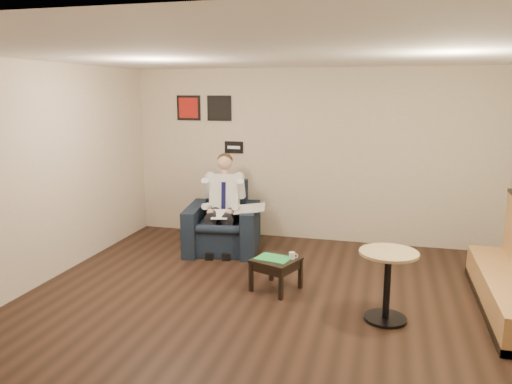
% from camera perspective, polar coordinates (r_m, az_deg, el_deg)
% --- Properties ---
extents(ground, '(6.00, 6.00, 0.00)m').
position_cam_1_polar(ground, '(5.71, 1.20, -13.75)').
color(ground, black).
rests_on(ground, ground).
extents(wall_back, '(6.00, 0.02, 2.80)m').
position_cam_1_polar(wall_back, '(8.18, 6.24, 4.15)').
color(wall_back, beige).
rests_on(wall_back, ground).
extents(wall_front, '(6.00, 0.02, 2.80)m').
position_cam_1_polar(wall_front, '(2.58, -15.07, -12.66)').
color(wall_front, beige).
rests_on(wall_front, ground).
extents(wall_left, '(0.02, 6.00, 2.80)m').
position_cam_1_polar(wall_left, '(6.64, -24.79, 1.45)').
color(wall_left, beige).
rests_on(wall_left, ground).
extents(ceiling, '(6.00, 6.00, 0.02)m').
position_cam_1_polar(ceiling, '(5.18, 1.34, 15.51)').
color(ceiling, white).
rests_on(ceiling, wall_back).
extents(seating_sign, '(0.32, 0.02, 0.20)m').
position_cam_1_polar(seating_sign, '(8.45, -2.54, 5.12)').
color(seating_sign, black).
rests_on(seating_sign, wall_back).
extents(art_print_left, '(0.42, 0.03, 0.42)m').
position_cam_1_polar(art_print_left, '(8.67, -7.70, 9.51)').
color(art_print_left, '#B11B15').
rests_on(art_print_left, wall_back).
extents(art_print_right, '(0.42, 0.03, 0.42)m').
position_cam_1_polar(art_print_right, '(8.48, -4.22, 9.53)').
color(art_print_right, black).
rests_on(art_print_right, wall_back).
extents(armchair, '(1.22, 1.22, 1.04)m').
position_cam_1_polar(armchair, '(7.70, -3.82, -2.96)').
color(armchair, black).
rests_on(armchair, ground).
extents(seated_man, '(0.83, 1.11, 1.42)m').
position_cam_1_polar(seated_man, '(7.52, -4.01, -1.80)').
color(seated_man, silver).
rests_on(seated_man, armchair).
extents(lap_papers, '(0.31, 0.38, 0.01)m').
position_cam_1_polar(lap_papers, '(7.43, -4.15, -2.55)').
color(lap_papers, white).
rests_on(lap_papers, seated_man).
extents(newspaper, '(0.56, 0.64, 0.01)m').
position_cam_1_polar(newspaper, '(7.48, -0.71, -1.88)').
color(newspaper, silver).
rests_on(newspaper, armchair).
extents(side_table, '(0.64, 0.64, 0.41)m').
position_cam_1_polar(side_table, '(6.27, 2.30, -9.37)').
color(side_table, black).
rests_on(side_table, ground).
extents(green_folder, '(0.46, 0.38, 0.01)m').
position_cam_1_polar(green_folder, '(6.20, 2.01, -7.56)').
color(green_folder, green).
rests_on(green_folder, side_table).
extents(coffee_mug, '(0.10, 0.10, 0.09)m').
position_cam_1_polar(coffee_mug, '(6.19, 4.14, -7.25)').
color(coffee_mug, white).
rests_on(coffee_mug, side_table).
extents(smartphone, '(0.14, 0.12, 0.01)m').
position_cam_1_polar(smartphone, '(6.29, 3.40, -7.30)').
color(smartphone, black).
rests_on(smartphone, side_table).
extents(banquette, '(0.55, 2.30, 1.18)m').
position_cam_1_polar(banquette, '(6.26, 27.04, -6.99)').
color(banquette, '#B07C44').
rests_on(banquette, ground).
extents(cafe_table, '(0.78, 0.78, 0.77)m').
position_cam_1_polar(cafe_table, '(5.60, 14.75, -10.36)').
color(cafe_table, tan).
rests_on(cafe_table, ground).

